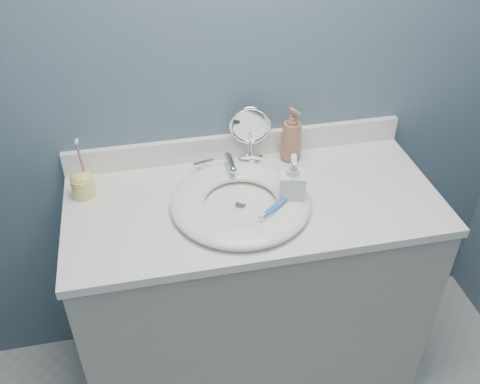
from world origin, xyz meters
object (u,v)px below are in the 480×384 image
object	(u,v)px
soap_bottle_amber	(292,134)
toothbrush_holder	(83,183)
makeup_mirror	(250,132)
soap_bottle_clear	(292,181)

from	to	relation	value
soap_bottle_amber	toothbrush_holder	world-z (taller)	toothbrush_holder
soap_bottle_amber	toothbrush_holder	size ratio (longest dim) A/B	0.94
makeup_mirror	toothbrush_holder	xyz separation A→B (m)	(-0.58, -0.09, -0.07)
makeup_mirror	toothbrush_holder	distance (m)	0.59
soap_bottle_clear	toothbrush_holder	world-z (taller)	toothbrush_holder
toothbrush_holder	soap_bottle_clear	bearing A→B (deg)	-15.45
soap_bottle_amber	soap_bottle_clear	xyz separation A→B (m)	(-0.07, -0.25, -0.01)
soap_bottle_clear	toothbrush_holder	bearing A→B (deg)	179.08
soap_bottle_clear	makeup_mirror	bearing A→B (deg)	119.90
soap_bottle_amber	soap_bottle_clear	world-z (taller)	soap_bottle_amber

